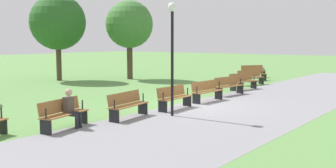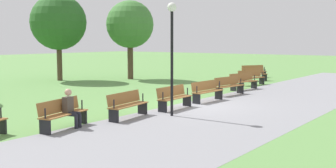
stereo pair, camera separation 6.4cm
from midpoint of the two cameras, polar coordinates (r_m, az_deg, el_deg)
The scene contains 15 objects.
ground_plane at distance 17.06m, azimuth 3.61°, elevation -2.95°, with size 120.00×120.00×0.00m, color #5B8C47.
path_paving at distance 16.01m, azimuth 10.09°, elevation -3.62°, with size 41.64×5.68×0.01m, color gray.
bench_0 at distance 30.03m, azimuth 11.87°, elevation 1.76°, with size 1.88×1.30×0.89m.
bench_1 at distance 27.57m, azimuth 11.93°, elevation 1.39°, with size 1.92×1.17×0.89m.
bench_2 at distance 25.11m, azimuth 11.51°, elevation 0.95°, with size 1.93×1.03×0.89m.
bench_3 at distance 22.68m, azimuth 10.45°, elevation 0.43°, with size 1.94×0.88×0.89m.
bench_4 at distance 20.33m, azimuth 8.54°, elevation -0.19°, with size 1.93×0.72×0.89m.
bench_5 at distance 18.08m, azimuth 5.49°, elevation -0.92°, with size 1.90×0.56×0.89m.
bench_6 at distance 16.03m, azimuth 0.92°, elevation -1.80°, with size 1.90×0.56×0.89m.
bench_7 at distance 14.26m, azimuth -5.57°, elevation -2.81°, with size 1.93×0.72×0.89m.
bench_8 at distance 12.92m, azimuth -14.30°, elevation -3.91°, with size 1.94×0.88×0.89m.
person_seated at distance 12.97m, azimuth -13.24°, elevation -3.13°, with size 0.41×0.57×1.20m.
tree_1 at distance 28.28m, azimuth -14.90°, elevation 8.27°, with size 3.67×3.67×5.70m.
tree_3 at distance 28.48m, azimuth -5.23°, elevation 8.20°, with size 3.25×3.25×5.39m.
lamp_post at distance 14.42m, azimuth 0.68°, elevation 6.47°, with size 0.32×0.32×3.98m.
Camera 2 is at (14.14, 9.16, 2.68)m, focal length 43.93 mm.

